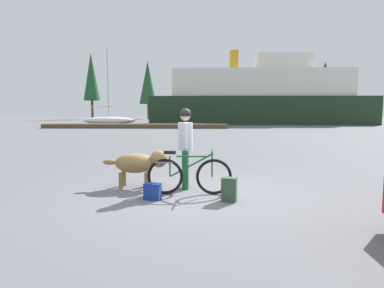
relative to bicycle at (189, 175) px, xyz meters
The scene contains 13 objects.
ground_plane 0.45m from the bicycle, ahead, with size 160.00×160.00×0.00m, color slate.
bicycle is the anchor object (origin of this frame).
person_cyclist 0.86m from the bicycle, 100.70° to the left, with size 0.32×0.53×1.78m.
dog 1.28m from the bicycle, 153.14° to the left, with size 1.46×0.51×0.85m.
backpack 0.95m from the bicycle, 32.43° to the right, with size 0.28×0.20×0.46m, color #334C33.
handbag_pannier 0.84m from the bicycle, 148.28° to the right, with size 0.32×0.18×0.32m, color navy.
dock_pier 25.84m from the bicycle, 103.86° to the left, with size 17.55×2.15×0.40m, color brown.
ferry_boat 35.57m from the bicycle, 78.05° to the left, with size 26.24×7.11×8.92m.
sailboat_moored 34.96m from the bicycle, 108.48° to the left, with size 6.38×1.79×9.08m.
pine_tree_far_left 57.35m from the bicycle, 110.37° to the left, with size 2.91×2.91×11.96m.
pine_tree_center 50.19m from the bicycle, 85.05° to the left, with size 3.87×3.87×8.53m.
pine_tree_far_right 57.98m from the bicycle, 67.81° to the left, with size 4.24×4.24×10.14m.
pine_tree_mid_back 56.35m from the bicycle, 100.18° to the left, with size 3.15×3.15×10.69m.
Camera 1 is at (0.07, -6.71, 1.74)m, focal length 31.09 mm.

